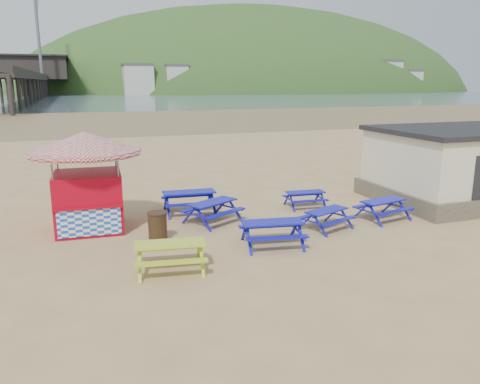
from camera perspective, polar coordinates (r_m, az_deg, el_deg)
name	(u,v)px	position (r m, az deg, el deg)	size (l,w,h in m)	color
ground	(244,230)	(16.43, 0.50, -4.63)	(400.00, 400.00, 0.00)	tan
wet_sand	(114,118)	(70.10, -15.06, 8.70)	(400.00, 400.00, 0.00)	olive
sea	(89,96)	(184.86, -17.96, 11.08)	(400.00, 400.00, 0.00)	#495C69
picnic_table_blue_a	(213,212)	(17.20, -3.35, -2.44)	(2.40, 2.26, 0.80)	#0C05AD
picnic_table_blue_b	(189,202)	(18.57, -6.20, -1.22)	(2.15, 1.78, 0.86)	#0C05AD
picnic_table_blue_c	(305,199)	(19.47, 7.93, -0.89)	(1.67, 1.39, 0.66)	#0C05AD
picnic_table_blue_d	(272,234)	(14.79, 3.97, -5.08)	(2.12, 1.81, 0.80)	#0C05AD
picnic_table_blue_e	(326,219)	(16.74, 10.48, -3.28)	(2.02, 1.83, 0.69)	#0C05AD
picnic_table_blue_f	(383,210)	(18.37, 17.01, -2.06)	(2.06, 1.79, 0.75)	#0C05AD
picnic_table_yellow	(170,256)	(13.04, -8.48, -7.78)	(2.10, 1.79, 0.80)	gold
ice_cream_kiosk	(87,169)	(16.86, -18.20, 2.72)	(4.01, 4.01, 3.43)	#A70217
litter_bin	(158,226)	(15.44, -10.01, -4.14)	(0.65, 0.65, 0.95)	#361F13
amenity_block	(463,164)	(22.55, 25.59, 3.08)	(7.40, 5.40, 3.15)	#665B4C
pier	(36,81)	(193.36, -23.60, 12.32)	(24.00, 220.00, 39.29)	black
headland_town	(257,110)	(262.74, 2.07, 10.00)	(264.00, 144.00, 108.00)	#2D4C1E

